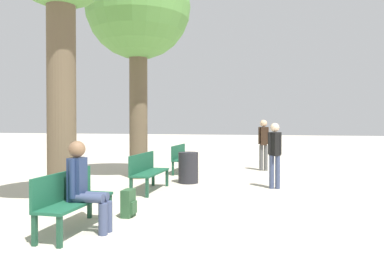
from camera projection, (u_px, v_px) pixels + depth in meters
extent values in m
plane|color=beige|center=(218.00, 244.00, 4.91)|extent=(80.00, 80.00, 0.00)
cube|color=#195138|center=(76.00, 202.00, 5.47)|extent=(0.45, 1.53, 0.04)
cube|color=#195138|center=(64.00, 186.00, 5.51)|extent=(0.04, 1.53, 0.42)
cube|color=#19422D|center=(60.00, 232.00, 4.74)|extent=(0.06, 0.06, 0.41)
cube|color=#19422D|center=(110.00, 207.00, 6.13)|extent=(0.06, 0.06, 0.41)
cube|color=#19422D|center=(35.00, 230.00, 4.82)|extent=(0.06, 0.06, 0.41)
cube|color=#19422D|center=(90.00, 206.00, 6.22)|extent=(0.06, 0.06, 0.41)
cube|color=#195138|center=(150.00, 173.00, 8.62)|extent=(0.45, 1.53, 0.04)
cube|color=#195138|center=(142.00, 162.00, 8.66)|extent=(0.04, 1.53, 0.42)
cube|color=#19422D|center=(147.00, 188.00, 7.88)|extent=(0.06, 0.06, 0.41)
cube|color=#19422D|center=(167.00, 178.00, 9.28)|extent=(0.06, 0.06, 0.41)
cube|color=#19422D|center=(131.00, 187.00, 7.96)|extent=(0.06, 0.06, 0.41)
cube|color=#19422D|center=(153.00, 177.00, 9.36)|extent=(0.06, 0.06, 0.41)
cube|color=#195138|center=(185.00, 159.00, 11.76)|extent=(0.45, 1.53, 0.04)
cube|color=#195138|center=(178.00, 152.00, 11.81)|extent=(0.04, 1.53, 0.42)
cube|color=#19422D|center=(185.00, 169.00, 11.03)|extent=(0.06, 0.06, 0.41)
cube|color=#19422D|center=(195.00, 164.00, 12.43)|extent=(0.06, 0.06, 0.41)
cube|color=#19422D|center=(173.00, 169.00, 11.11)|extent=(0.06, 0.06, 0.41)
cube|color=#19422D|center=(185.00, 163.00, 12.51)|extent=(0.06, 0.06, 0.41)
cylinder|color=brown|center=(62.00, 95.00, 6.87)|extent=(0.52, 0.52, 4.19)
cylinder|color=brown|center=(138.00, 107.00, 10.64)|extent=(0.51, 0.51, 4.05)
sphere|color=#568E42|center=(138.00, 7.00, 10.59)|extent=(2.97, 2.97, 2.97)
cylinder|color=#384260|center=(88.00, 198.00, 5.32)|extent=(0.45, 0.13, 0.13)
cylinder|color=#384260|center=(103.00, 219.00, 5.28)|extent=(0.13, 0.13, 0.45)
cylinder|color=#384260|center=(94.00, 196.00, 5.48)|extent=(0.45, 0.13, 0.13)
cylinder|color=#384260|center=(108.00, 217.00, 5.43)|extent=(0.13, 0.13, 0.45)
cube|color=navy|center=(77.00, 179.00, 5.45)|extent=(0.20, 0.24, 0.63)
cylinder|color=navy|center=(72.00, 178.00, 5.32)|extent=(0.09, 0.09, 0.57)
cylinder|color=navy|center=(82.00, 176.00, 5.57)|extent=(0.09, 0.09, 0.57)
sphere|color=brown|center=(77.00, 149.00, 5.44)|extent=(0.24, 0.24, 0.24)
cube|color=#284C2D|center=(128.00, 203.00, 6.29)|extent=(0.16, 0.29, 0.46)
cube|color=#284C2D|center=(134.00, 208.00, 6.27)|extent=(0.04, 0.20, 0.20)
cylinder|color=#384260|center=(272.00, 172.00, 8.95)|extent=(0.12, 0.12, 0.79)
cylinder|color=#384260|center=(278.00, 172.00, 8.92)|extent=(0.12, 0.12, 0.79)
cube|color=black|center=(275.00, 144.00, 8.92)|extent=(0.28, 0.28, 0.56)
cylinder|color=black|center=(270.00, 143.00, 8.95)|extent=(0.08, 0.08, 0.53)
cylinder|color=black|center=(280.00, 143.00, 8.89)|extent=(0.08, 0.08, 0.53)
sphere|color=beige|center=(275.00, 127.00, 8.91)|extent=(0.21, 0.21, 0.21)
cylinder|color=#4C4C4C|center=(261.00, 158.00, 12.25)|extent=(0.12, 0.12, 0.84)
cylinder|color=#4C4C4C|center=(266.00, 158.00, 12.22)|extent=(0.12, 0.12, 0.84)
cube|color=black|center=(263.00, 136.00, 12.22)|extent=(0.23, 0.26, 0.59)
cylinder|color=black|center=(260.00, 135.00, 12.25)|extent=(0.09, 0.09, 0.56)
cylinder|color=black|center=(267.00, 136.00, 12.20)|extent=(0.09, 0.09, 0.56)
sphere|color=tan|center=(264.00, 123.00, 12.22)|extent=(0.23, 0.23, 0.23)
cylinder|color=#232328|center=(188.00, 168.00, 9.77)|extent=(0.52, 0.52, 0.80)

